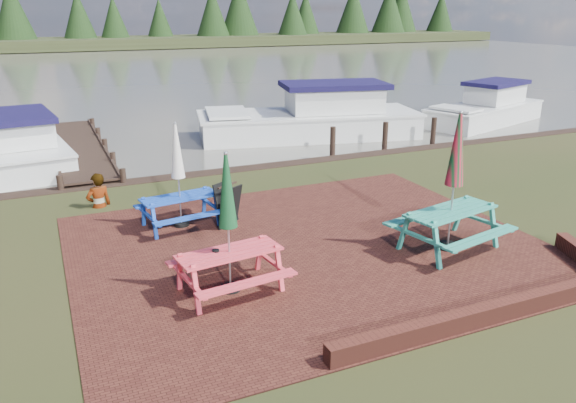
% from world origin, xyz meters
% --- Properties ---
extents(ground, '(120.00, 120.00, 0.00)m').
position_xyz_m(ground, '(0.00, 0.00, 0.00)').
color(ground, black).
rests_on(ground, ground).
extents(paving, '(9.00, 7.50, 0.02)m').
position_xyz_m(paving, '(0.00, 1.00, 0.01)').
color(paving, '#381611').
rests_on(paving, ground).
extents(brick_wall, '(6.21, 1.79, 0.30)m').
position_xyz_m(brick_wall, '(2.15, -2.42, 0.15)').
color(brick_wall, '#4C1E16').
rests_on(brick_wall, ground).
extents(water, '(120.00, 60.00, 0.02)m').
position_xyz_m(water, '(0.00, 37.00, 0.00)').
color(water, '#4C4941').
rests_on(water, ground).
extents(far_treeline, '(120.00, 10.00, 8.10)m').
position_xyz_m(far_treeline, '(0.00, 66.00, 3.28)').
color(far_treeline, black).
rests_on(far_treeline, ground).
extents(picnic_table_teal, '(2.26, 2.09, 2.70)m').
position_xyz_m(picnic_table_teal, '(2.48, -0.14, 0.95)').
color(picnic_table_teal, '#2A8873').
rests_on(picnic_table_teal, ground).
extents(picnic_table_red, '(1.88, 1.72, 2.38)m').
position_xyz_m(picnic_table_red, '(-1.99, -0.07, 0.83)').
color(picnic_table_red, '#D63743').
rests_on(picnic_table_red, ground).
extents(picnic_table_blue, '(1.82, 1.67, 2.27)m').
position_xyz_m(picnic_table_blue, '(-2.03, 3.19, 0.80)').
color(picnic_table_blue, '#1640A7').
rests_on(picnic_table_blue, ground).
extents(chalkboard, '(0.61, 0.81, 0.93)m').
position_xyz_m(chalkboard, '(-1.08, 2.81, 0.48)').
color(chalkboard, black).
rests_on(chalkboard, ground).
extents(jetty, '(1.76, 9.08, 1.00)m').
position_xyz_m(jetty, '(-3.50, 11.28, 0.11)').
color(jetty, black).
rests_on(jetty, ground).
extents(boat_jetty, '(3.02, 6.72, 1.88)m').
position_xyz_m(boat_jetty, '(-5.21, 11.11, 0.37)').
color(boat_jetty, silver).
rests_on(boat_jetty, ground).
extents(boat_near, '(8.74, 4.59, 2.25)m').
position_xyz_m(boat_near, '(4.98, 10.88, 0.47)').
color(boat_near, silver).
rests_on(boat_near, ground).
extents(boat_far, '(6.53, 3.98, 1.92)m').
position_xyz_m(boat_far, '(12.97, 10.31, 0.38)').
color(boat_far, silver).
rests_on(boat_far, ground).
extents(person, '(0.67, 0.53, 1.64)m').
position_xyz_m(person, '(-3.53, 5.23, 0.82)').
color(person, gray).
rests_on(person, ground).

